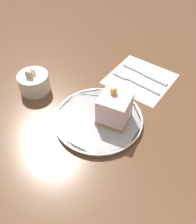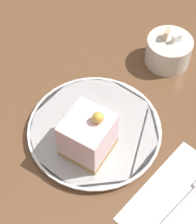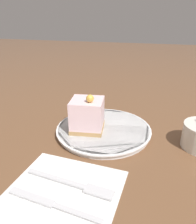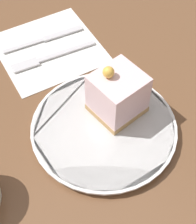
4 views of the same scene
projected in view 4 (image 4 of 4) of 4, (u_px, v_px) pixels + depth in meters
ground_plane at (75, 127)px, 0.66m from camera, size 4.00×4.00×0.00m
plate at (104, 128)px, 0.65m from camera, size 0.25×0.25×0.01m
cake_slice at (118, 94)px, 0.63m from camera, size 0.09×0.09×0.10m
napkin at (49, 49)px, 0.78m from camera, size 0.21×0.21×0.00m
fork at (47, 58)px, 0.76m from camera, size 0.04×0.18×0.00m
knife at (51, 37)px, 0.79m from camera, size 0.03×0.18×0.00m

